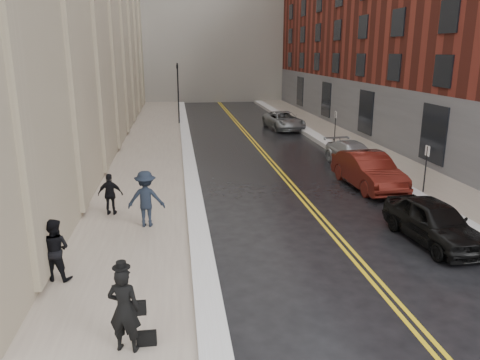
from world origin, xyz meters
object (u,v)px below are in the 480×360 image
object	(u,v)px
pedestrian_main	(124,310)
pedestrian_b	(146,199)
car_maroon	(368,171)
car_black	(434,222)
car_silver_far	(284,121)
pedestrian_c	(110,194)
car_silver_near	(353,154)
pedestrian_a	(55,250)

from	to	relation	value
pedestrian_main	pedestrian_b	world-z (taller)	pedestrian_b
car_maroon	pedestrian_b	distance (m)	10.70
car_black	pedestrian_b	size ratio (longest dim) A/B	2.11
car_silver_far	pedestrian_c	size ratio (longest dim) A/B	3.21
car_maroon	pedestrian_c	distance (m)	11.62
car_silver_near	pedestrian_c	bearing A→B (deg)	-158.00
pedestrian_main	pedestrian_c	world-z (taller)	pedestrian_main
car_maroon	pedestrian_b	size ratio (longest dim) A/B	2.47
car_black	car_maroon	xyz separation A→B (m)	(0.42, 6.49, 0.09)
car_black	pedestrian_a	size ratio (longest dim) A/B	2.45
pedestrian_c	car_silver_far	bearing A→B (deg)	-112.44
pedestrian_main	pedestrian_a	size ratio (longest dim) A/B	1.08
car_silver_far	pedestrian_c	world-z (taller)	pedestrian_c
car_black	pedestrian_b	distance (m)	9.80
pedestrian_main	pedestrian_c	size ratio (longest dim) A/B	1.18
car_black	pedestrian_c	bearing A→B (deg)	155.57
car_silver_far	pedestrian_a	bearing A→B (deg)	-122.17
car_silver_far	pedestrian_b	size ratio (longest dim) A/B	2.54
car_black	car_silver_near	xyz separation A→B (m)	(1.30, 10.70, -0.07)
car_maroon	pedestrian_a	distance (m)	14.42
car_maroon	car_silver_near	world-z (taller)	car_maroon
pedestrian_c	car_silver_near	bearing A→B (deg)	-143.48
pedestrian_c	pedestrian_main	bearing A→B (deg)	106.32
car_silver_near	pedestrian_a	distance (m)	17.72
car_maroon	pedestrian_a	world-z (taller)	pedestrian_a
car_maroon	car_silver_far	world-z (taller)	car_maroon
pedestrian_b	car_silver_near	bearing A→B (deg)	-137.96
car_black	car_silver_near	size ratio (longest dim) A/B	0.94
car_silver_far	pedestrian_main	world-z (taller)	pedestrian_main
car_maroon	car_silver_far	size ratio (longest dim) A/B	0.97
car_silver_far	pedestrian_a	distance (m)	27.64
pedestrian_main	pedestrian_a	world-z (taller)	pedestrian_main
car_maroon	pedestrian_main	distance (m)	15.05
car_silver_near	pedestrian_c	xyz separation A→B (m)	(-12.20, -6.84, 0.29)
car_silver_near	pedestrian_main	xyz separation A→B (m)	(-10.82, -15.51, 0.44)
car_black	car_maroon	size ratio (longest dim) A/B	0.86
car_maroon	pedestrian_b	bearing A→B (deg)	-161.24
car_black	car_silver_far	size ratio (longest dim) A/B	0.83
car_black	pedestrian_a	distance (m)	11.78
car_silver_far	pedestrian_b	bearing A→B (deg)	-121.31
car_silver_near	car_black	bearing A→B (deg)	-104.22
pedestrian_main	pedestrian_a	xyz separation A→B (m)	(-2.18, 3.47, -0.07)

